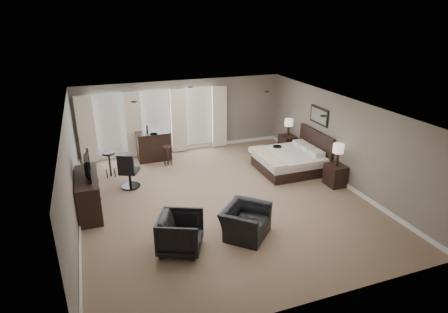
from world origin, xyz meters
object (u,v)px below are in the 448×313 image
object	(u,v)px
tv	(86,174)
desk_chair	(129,170)
armchair_near	(245,217)
bar_stool_right	(168,156)
armchair_far	(181,231)
dresser	(89,194)
nightstand_near	(335,175)
bar_stool_left	(110,164)
nightstand_far	(287,144)
lamp_far	(289,127)
bed	(286,153)
bar_counter	(154,146)
lamp_near	(338,155)

from	to	relation	value
tv	desk_chair	world-z (taller)	tv
armchair_near	bar_stool_right	distance (m)	4.85
armchair_far	bar_stool_right	size ratio (longest dim) A/B	1.37
dresser	desk_chair	world-z (taller)	desk_chair
bar_stool_right	armchair_near	bearing A→B (deg)	-80.52
nightstand_near	bar_stool_left	world-z (taller)	bar_stool_left
nightstand_near	armchair_far	size ratio (longest dim) A/B	0.69
nightstand_near	tv	bearing A→B (deg)	173.18
nightstand_far	armchair_far	distance (m)	6.80
lamp_far	bar_stool_left	world-z (taller)	lamp_far
nightstand_near	bar_stool_right	size ratio (longest dim) A/B	0.95
dresser	nightstand_far	bearing A→B (deg)	16.67
dresser	lamp_far	bearing A→B (deg)	16.67
tv	desk_chair	bearing A→B (deg)	-45.54
bed	bar_counter	xyz separation A→B (m)	(-3.81, 2.42, -0.12)
armchair_far	armchair_near	bearing A→B (deg)	-63.50
dresser	armchair_far	world-z (taller)	dresser
bed	bar_stool_right	distance (m)	3.92
nightstand_far	bar_stool_left	bearing A→B (deg)	179.38
bed	lamp_near	world-z (taller)	lamp_near
nightstand_far	dresser	distance (m)	7.23
nightstand_near	dresser	world-z (taller)	dresser
nightstand_far	dresser	world-z (taller)	dresser
lamp_far	bar_stool_left	size ratio (longest dim) A/B	0.78
lamp_far	bar_stool_left	xyz separation A→B (m)	(-6.25, 0.07, -0.56)
nightstand_near	desk_chair	bearing A→B (deg)	161.19
armchair_far	nightstand_far	bearing A→B (deg)	-24.28
bar_counter	bar_stool_left	size ratio (longest dim) A/B	1.44
bed	desk_chair	size ratio (longest dim) A/B	1.81
nightstand_near	lamp_far	size ratio (longest dim) A/B	1.03
lamp_near	dresser	xyz separation A→B (m)	(-6.92, 0.83, -0.47)
lamp_near	lamp_far	world-z (taller)	lamp_near
tv	bar_stool_left	size ratio (longest dim) A/B	1.24
tv	armchair_near	distance (m)	4.15
nightstand_far	armchair_near	size ratio (longest dim) A/B	0.60
lamp_near	bar_counter	xyz separation A→B (m)	(-4.70, 3.87, -0.47)
tv	nightstand_far	bearing A→B (deg)	-73.33
dresser	bar_counter	bearing A→B (deg)	53.92
bar_counter	bar_stool_left	distance (m)	1.80
nightstand_far	bed	bearing A→B (deg)	-121.54
bar_stool_left	dresser	bearing A→B (deg)	-107.43
lamp_far	armchair_near	size ratio (longest dim) A/B	0.57
lamp_far	desk_chair	distance (m)	5.85
lamp_far	lamp_near	bearing A→B (deg)	-90.00
lamp_far	bar_stool_right	xyz separation A→B (m)	(-4.36, 0.34, -0.63)
bar_stool_right	nightstand_near	bearing A→B (deg)	-36.64
lamp_near	dresser	world-z (taller)	lamp_near
bar_stool_left	armchair_near	bearing A→B (deg)	-59.19
armchair_near	armchair_far	bearing A→B (deg)	136.36
nightstand_far	bar_stool_right	bearing A→B (deg)	175.50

